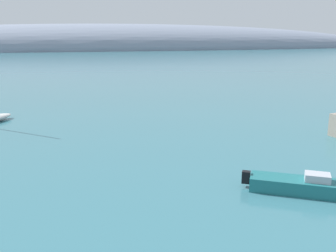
# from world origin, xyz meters

# --- Properties ---
(distant_ridge) EXTENTS (348.15, 60.71, 27.57)m
(distant_ridge) POSITION_xyz_m (29.73, 222.28, 0.00)
(distant_ridge) COLOR gray
(distant_ridge) RESTS_ON ground
(motorboat_teal_foreground) EXTENTS (5.27, 4.09, 1.15)m
(motorboat_teal_foreground) POSITION_xyz_m (6.88, 17.37, 0.42)
(motorboat_teal_foreground) COLOR #1E6B70
(motorboat_teal_foreground) RESTS_ON water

